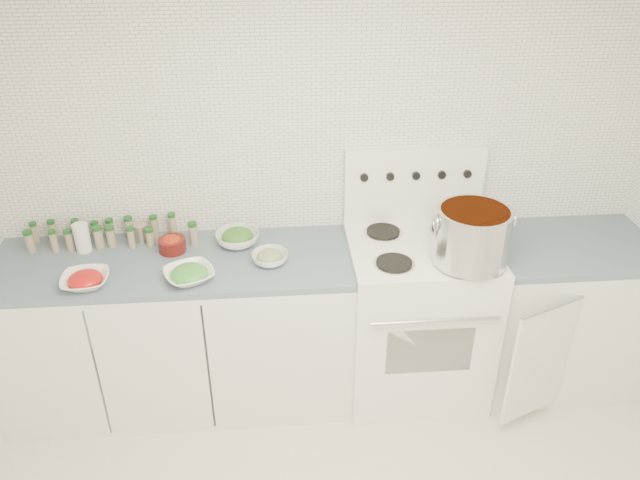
{
  "coord_description": "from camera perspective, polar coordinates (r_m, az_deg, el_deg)",
  "views": [
    {
      "loc": [
        -0.28,
        -1.57,
        2.58
      ],
      "look_at": [
        -0.06,
        1.14,
        1.02
      ],
      "focal_mm": 35.0,
      "sensor_mm": 36.0,
      "label": 1
    }
  ],
  "objects": [
    {
      "name": "bowl_zucchini",
      "position": [
        3.16,
        -4.6,
        -1.59
      ],
      "size": [
        0.21,
        0.21,
        0.07
      ],
      "color": "white",
      "rests_on": "counter_left"
    },
    {
      "name": "bowl_tomato",
      "position": [
        3.19,
        -20.68,
        -3.43
      ],
      "size": [
        0.24,
        0.24,
        0.07
      ],
      "color": "white",
      "rests_on": "counter_left"
    },
    {
      "name": "spice_cluster",
      "position": [
        3.49,
        -18.85,
        0.58
      ],
      "size": [
        0.89,
        0.16,
        0.14
      ],
      "color": "gray",
      "rests_on": "counter_left"
    },
    {
      "name": "counter_left",
      "position": [
        3.53,
        -12.68,
        -8.09
      ],
      "size": [
        1.85,
        0.62,
        0.9
      ],
      "color": "white",
      "rests_on": "ground"
    },
    {
      "name": "counter_right",
      "position": [
        3.83,
        20.83,
        -6.18
      ],
      "size": [
        0.89,
        0.78,
        0.9
      ],
      "color": "white",
      "rests_on": "ground"
    },
    {
      "name": "tin_can",
      "position": [
        3.48,
        -16.06,
        0.64
      ],
      "size": [
        0.08,
        0.08,
        0.1
      ],
      "primitive_type": "cylinder",
      "rotation": [
        0.0,
        0.0,
        0.05
      ],
      "color": "#A29789",
      "rests_on": "counter_left"
    },
    {
      "name": "bowl_broccoli",
      "position": [
        3.34,
        -7.55,
        0.23
      ],
      "size": [
        0.28,
        0.28,
        0.09
      ],
      "color": "white",
      "rests_on": "counter_left"
    },
    {
      "name": "salt_canister",
      "position": [
        3.46,
        -20.92,
        0.2
      ],
      "size": [
        0.1,
        0.1,
        0.16
      ],
      "primitive_type": "cylinder",
      "rotation": [
        0.0,
        0.0,
        0.37
      ],
      "color": "white",
      "rests_on": "counter_left"
    },
    {
      "name": "room_walls",
      "position": [
        1.9,
        4.62,
        -2.93
      ],
      "size": [
        3.54,
        3.04,
        2.52
      ],
      "color": "white",
      "rests_on": "ground"
    },
    {
      "name": "bowl_pepper",
      "position": [
        3.34,
        -13.38,
        -0.34
      ],
      "size": [
        0.14,
        0.14,
        0.09
      ],
      "color": "#4F100D",
      "rests_on": "counter_left"
    },
    {
      "name": "bowl_snowpea",
      "position": [
        3.09,
        -11.87,
        -3.09
      ],
      "size": [
        0.31,
        0.31,
        0.08
      ],
      "color": "white",
      "rests_on": "counter_left"
    },
    {
      "name": "stove",
      "position": [
        3.54,
        8.73,
        -6.58
      ],
      "size": [
        0.76,
        0.7,
        1.36
      ],
      "color": "white",
      "rests_on": "ground"
    },
    {
      "name": "stock_pot",
      "position": [
        3.12,
        13.75,
        0.56
      ],
      "size": [
        0.39,
        0.37,
        0.28
      ],
      "rotation": [
        0.0,
        0.0,
        0.41
      ],
      "color": "silver",
      "rests_on": "stove"
    }
  ]
}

